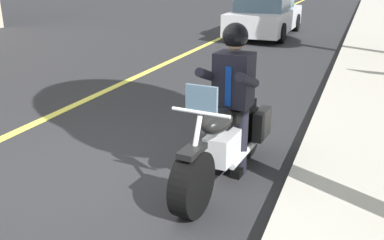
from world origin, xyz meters
TOP-DOWN VIEW (x-y plane):
  - ground_plane at (0.00, 0.00)m, footprint 80.00×80.00m
  - motorcycle_main at (-0.58, 1.29)m, footprint 2.22×0.68m
  - rider_main at (-0.77, 1.30)m, footprint 0.65×0.58m
  - car_silver at (-11.42, -0.76)m, footprint 4.60×1.92m

SIDE VIEW (x-z plane):
  - ground_plane at x=0.00m, z-range 0.00..0.00m
  - motorcycle_main at x=-0.58m, z-range -0.18..1.08m
  - car_silver at x=-11.42m, z-range -0.01..1.39m
  - rider_main at x=-0.77m, z-range 0.17..1.91m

